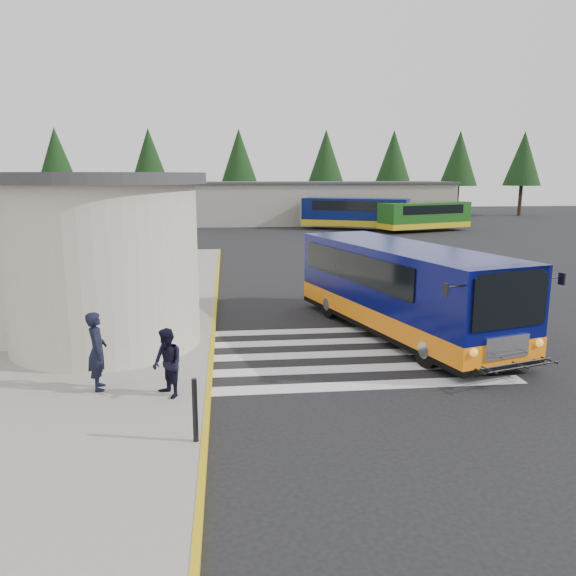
{
  "coord_description": "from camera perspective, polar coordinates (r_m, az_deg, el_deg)",
  "views": [
    {
      "loc": [
        -3.57,
        -15.45,
        4.89
      ],
      "look_at": [
        -1.93,
        -0.5,
        1.85
      ],
      "focal_mm": 35.0,
      "sensor_mm": 36.0,
      "label": 1
    }
  ],
  "objects": [
    {
      "name": "tree_line",
      "position": [
        66.21,
        2.38,
        13.05
      ],
      "size": [
        58.4,
        4.4,
        10.0
      ],
      "color": "black",
      "rests_on": "ground"
    },
    {
      "name": "far_bus_b",
      "position": [
        50.83,
        13.72,
        7.2
      ],
      "size": [
        8.78,
        5.17,
        2.19
      ],
      "rotation": [
        0.0,
        0.0,
        1.93
      ],
      "color": "#194E14",
      "rests_on": "ground"
    },
    {
      "name": "pedestrian_b",
      "position": [
        12.45,
        -12.15,
        -7.48
      ],
      "size": [
        0.89,
        0.93,
        1.52
      ],
      "primitive_type": "imported",
      "rotation": [
        0.0,
        0.0,
        -0.97
      ],
      "color": "black",
      "rests_on": "sidewalk"
    },
    {
      "name": "bollard",
      "position": [
        10.42,
        -9.43,
        -12.16
      ],
      "size": [
        0.1,
        0.1,
        1.19
      ],
      "primitive_type": "cylinder",
      "color": "black",
      "rests_on": "sidewalk"
    },
    {
      "name": "crosswalk",
      "position": [
        15.74,
        5.34,
        -6.69
      ],
      "size": [
        8.0,
        5.35,
        0.01
      ],
      "color": "silver",
      "rests_on": "ground"
    },
    {
      "name": "curb_strip",
      "position": [
        20.04,
        -7.45,
        -2.55
      ],
      "size": [
        0.12,
        34.0,
        0.16
      ],
      "primitive_type": "cube",
      "color": "gold",
      "rests_on": "ground"
    },
    {
      "name": "far_bus_a",
      "position": [
        51.49,
        6.84,
        7.67
      ],
      "size": [
        9.66,
        6.4,
        2.43
      ],
      "rotation": [
        0.0,
        0.0,
        1.13
      ],
      "color": "#06124C",
      "rests_on": "ground"
    },
    {
      "name": "station_building",
      "position": [
        23.62,
        -24.24,
        4.79
      ],
      "size": [
        12.7,
        18.7,
        4.8
      ],
      "color": "beige",
      "rests_on": "ground"
    },
    {
      "name": "pedestrian_a",
      "position": [
        13.26,
        -18.82,
        -6.07
      ],
      "size": [
        0.54,
        0.72,
        1.78
      ],
      "primitive_type": "imported",
      "rotation": [
        0.0,
        0.0,
        1.76
      ],
      "color": "black",
      "rests_on": "sidewalk"
    },
    {
      "name": "transit_bus",
      "position": [
        17.71,
        11.44,
        -0.42
      ],
      "size": [
        5.43,
        10.07,
        2.76
      ],
      "rotation": [
        0.0,
        0.0,
        0.28
      ],
      "color": "#070A52",
      "rests_on": "ground"
    },
    {
      "name": "depot_building",
      "position": [
        58.3,
        3.24,
        8.68
      ],
      "size": [
        26.4,
        8.4,
        4.2
      ],
      "color": "gray",
      "rests_on": "ground"
    },
    {
      "name": "sidewalk",
      "position": [
        20.76,
        -21.26,
        -2.77
      ],
      "size": [
        10.0,
        34.0,
        0.15
      ],
      "primitive_type": "cube",
      "color": "gray",
      "rests_on": "ground"
    },
    {
      "name": "ground",
      "position": [
        16.59,
        6.49,
        -5.79
      ],
      "size": [
        140.0,
        140.0,
        0.0
      ],
      "primitive_type": "plane",
      "color": "black",
      "rests_on": "ground"
    }
  ]
}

